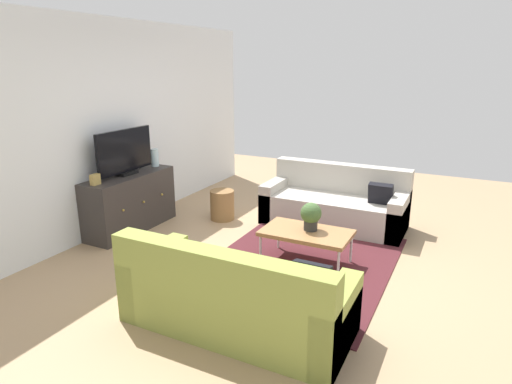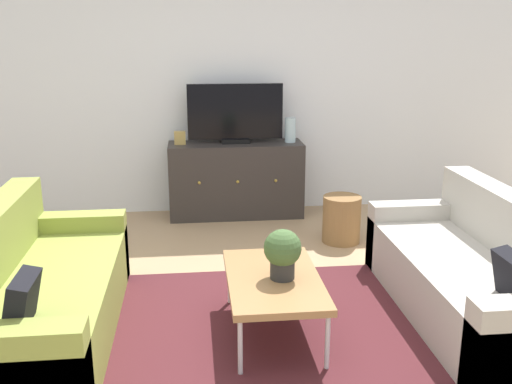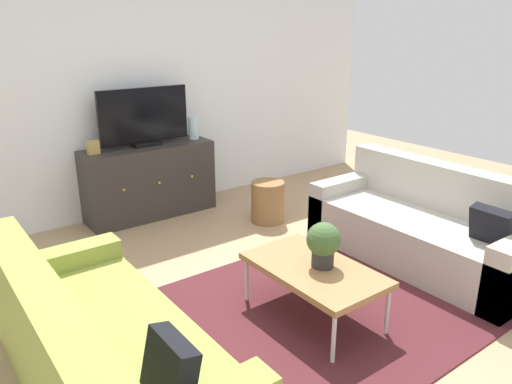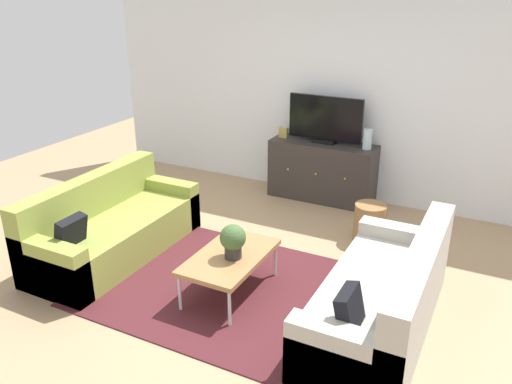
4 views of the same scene
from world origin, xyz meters
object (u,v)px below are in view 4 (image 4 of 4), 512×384
at_px(couch_right_side, 387,302).
at_px(potted_plant, 233,240).
at_px(flat_screen_tv, 325,120).
at_px(mantel_clock, 284,132).
at_px(tv_console, 322,171).
at_px(wicker_basket, 370,223).
at_px(couch_left_side, 109,229).
at_px(glass_vase, 367,139).
at_px(coffee_table, 230,258).

distance_m(couch_right_side, potted_plant, 1.38).
height_order(potted_plant, flat_screen_tv, flat_screen_tv).
distance_m(potted_plant, mantel_clock, 2.58).
bearing_deg(tv_console, wicker_basket, -45.19).
bearing_deg(wicker_basket, couch_left_side, -147.22).
distance_m(flat_screen_tv, glass_vase, 0.58).
bearing_deg(wicker_basket, coffee_table, -117.97).
bearing_deg(mantel_clock, coffee_table, -76.44).
xyz_separation_m(couch_left_side, glass_vase, (1.98, 2.38, 0.60)).
distance_m(couch_right_side, coffee_table, 1.40).
distance_m(potted_plant, glass_vase, 2.55).
bearing_deg(couch_left_side, potted_plant, -4.23).
relative_size(glass_vase, wicker_basket, 0.58).
bearing_deg(glass_vase, potted_plant, -100.43).
bearing_deg(glass_vase, coffee_table, -101.67).
bearing_deg(potted_plant, couch_right_side, 4.81).
distance_m(potted_plant, flat_screen_tv, 2.56).
distance_m(coffee_table, flat_screen_tv, 2.57).
height_order(potted_plant, glass_vase, glass_vase).
xyz_separation_m(couch_left_side, flat_screen_tv, (1.43, 2.40, 0.77)).
distance_m(potted_plant, wicker_basket, 1.82).
relative_size(coffee_table, wicker_basket, 2.27).
bearing_deg(mantel_clock, glass_vase, 0.00).
xyz_separation_m(couch_left_side, couch_right_side, (2.87, 0.00, 0.00)).
xyz_separation_m(coffee_table, wicker_basket, (0.84, 1.58, -0.15)).
height_order(coffee_table, flat_screen_tv, flat_screen_tv).
relative_size(couch_right_side, flat_screen_tv, 2.01).
bearing_deg(potted_plant, tv_console, 92.14).
height_order(tv_console, wicker_basket, tv_console).
bearing_deg(couch_left_side, tv_console, 58.88).
xyz_separation_m(glass_vase, mantel_clock, (-1.10, 0.00, -0.06)).
distance_m(coffee_table, potted_plant, 0.21).
xyz_separation_m(couch_right_side, flat_screen_tv, (-1.43, 2.40, 0.77)).
bearing_deg(wicker_basket, mantel_clock, 148.24).
bearing_deg(coffee_table, glass_vase, 78.33).
bearing_deg(wicker_basket, potted_plant, -116.15).
xyz_separation_m(couch_right_side, potted_plant, (-1.34, -0.11, 0.29)).
bearing_deg(coffee_table, flat_screen_tv, 90.99).
bearing_deg(couch_left_side, wicker_basket, 32.78).
height_order(coffee_table, mantel_clock, mantel_clock).
relative_size(couch_right_side, wicker_basket, 4.50).
distance_m(tv_console, flat_screen_tv, 0.67).
height_order(potted_plant, wicker_basket, potted_plant).
height_order(couch_left_side, coffee_table, couch_left_side).
distance_m(mantel_clock, wicker_basket, 1.79).
bearing_deg(glass_vase, tv_console, -180.00).
bearing_deg(potted_plant, wicker_basket, 63.85).
relative_size(potted_plant, tv_console, 0.23).
bearing_deg(flat_screen_tv, coffee_table, -89.01).
bearing_deg(wicker_basket, tv_console, 134.81).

